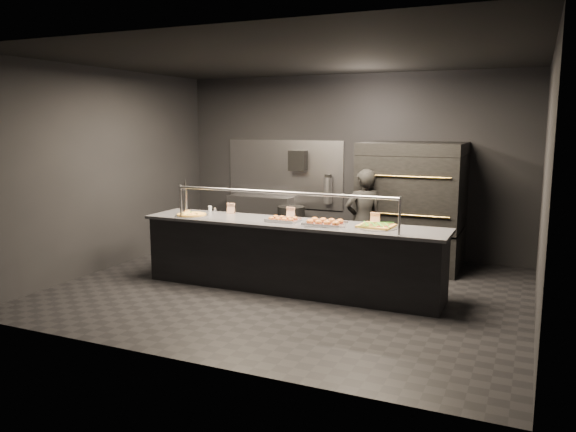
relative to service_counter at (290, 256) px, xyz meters
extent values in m
plane|color=black|center=(0.00, 0.00, -0.46)|extent=(6.00, 6.00, 0.00)
plane|color=black|center=(0.00, 0.00, 2.54)|extent=(6.00, 6.00, 0.00)
cube|color=black|center=(0.00, 2.50, 1.04)|extent=(6.00, 0.04, 3.00)
cube|color=black|center=(0.00, -2.50, 1.04)|extent=(6.00, 0.04, 3.00)
cube|color=black|center=(-3.00, 0.00, 1.04)|extent=(0.04, 5.00, 3.00)
cube|color=black|center=(3.00, 0.00, 1.04)|extent=(0.04, 5.00, 3.00)
cube|color=#99999E|center=(-1.20, 2.48, 0.84)|extent=(2.20, 0.02, 1.20)
cube|color=black|center=(0.00, 0.00, -0.02)|extent=(4.00, 0.70, 0.88)
cube|color=#35363A|center=(0.00, 0.00, 0.44)|extent=(4.10, 0.78, 0.04)
cylinder|color=#99999E|center=(-1.50, -0.30, 0.68)|extent=(0.03, 0.03, 0.45)
cylinder|color=#99999E|center=(1.50, -0.30, 0.68)|extent=(0.03, 0.03, 0.45)
cylinder|color=#99999E|center=(0.00, -0.30, 0.88)|extent=(3.00, 0.04, 0.04)
cube|color=black|center=(1.20, 1.90, -0.16)|extent=(1.50, 1.15, 0.60)
cube|color=black|center=(1.20, 1.90, 0.44)|extent=(1.50, 1.20, 0.55)
cube|color=black|center=(1.20, 1.90, 0.99)|extent=(1.50, 1.20, 0.55)
cube|color=black|center=(1.20, 1.90, 1.36)|extent=(1.50, 1.20, 0.18)
cylinder|color=gold|center=(1.20, 1.28, 0.44)|extent=(1.30, 0.02, 0.02)
cylinder|color=gold|center=(1.20, 1.28, 0.99)|extent=(1.30, 0.02, 0.02)
cube|color=#99999E|center=(-1.60, 2.32, -0.01)|extent=(1.20, 0.35, 0.90)
cube|color=black|center=(-0.90, 2.39, 1.09)|extent=(0.30, 0.20, 0.35)
cylinder|color=#B2B2B7|center=(-0.35, 2.40, 0.59)|extent=(0.14, 0.14, 0.45)
cube|color=black|center=(-0.35, 2.40, 0.84)|extent=(0.10, 0.06, 0.06)
cylinder|color=silver|center=(-1.60, -0.04, 0.49)|extent=(0.13, 0.13, 0.08)
cylinder|color=silver|center=(-1.60, -0.04, 0.66)|extent=(0.05, 0.05, 0.34)
cylinder|color=silver|center=(-1.60, -0.11, 0.81)|extent=(0.02, 0.09, 0.02)
cone|color=black|center=(-1.60, -0.04, 0.90)|extent=(0.05, 0.05, 0.13)
cylinder|color=silver|center=(-1.45, -0.12, 0.46)|extent=(0.47, 0.47, 0.01)
cylinder|color=#BC923C|center=(-1.45, -0.12, 0.47)|extent=(0.41, 0.41, 0.02)
cylinder|color=#E4C24A|center=(-1.45, -0.12, 0.49)|extent=(0.36, 0.36, 0.01)
cube|color=silver|center=(-0.10, -0.01, 0.47)|extent=(0.42, 0.31, 0.02)
ellipsoid|color=#9C5B21|center=(-0.24, -0.08, 0.50)|extent=(0.08, 0.08, 0.05)
ellipsoid|color=#9C5B21|center=(-0.24, 0.06, 0.50)|extent=(0.08, 0.08, 0.05)
ellipsoid|color=#9C5B21|center=(-0.15, -0.08, 0.50)|extent=(0.08, 0.08, 0.05)
ellipsoid|color=#9C5B21|center=(-0.15, 0.06, 0.50)|extent=(0.08, 0.08, 0.05)
ellipsoid|color=#9C5B21|center=(-0.05, -0.08, 0.50)|extent=(0.08, 0.08, 0.05)
ellipsoid|color=#9C5B21|center=(-0.05, 0.06, 0.50)|extent=(0.08, 0.08, 0.05)
ellipsoid|color=#9C5B21|center=(0.04, -0.08, 0.50)|extent=(0.08, 0.08, 0.05)
ellipsoid|color=#9C5B21|center=(0.04, 0.06, 0.50)|extent=(0.08, 0.08, 0.05)
cube|color=silver|center=(0.50, -0.05, 0.47)|extent=(0.60, 0.52, 0.02)
ellipsoid|color=#9C5B21|center=(0.33, -0.13, 0.51)|extent=(0.09, 0.09, 0.06)
ellipsoid|color=#9C5B21|center=(0.33, 0.03, 0.51)|extent=(0.09, 0.09, 0.06)
ellipsoid|color=#9C5B21|center=(0.44, -0.13, 0.51)|extent=(0.09, 0.09, 0.06)
ellipsoid|color=#9C5B21|center=(0.44, 0.03, 0.51)|extent=(0.09, 0.09, 0.06)
ellipsoid|color=#9C5B21|center=(0.56, -0.13, 0.51)|extent=(0.09, 0.09, 0.06)
ellipsoid|color=#9C5B21|center=(0.56, 0.03, 0.51)|extent=(0.09, 0.09, 0.06)
ellipsoid|color=#9C5B21|center=(0.67, -0.13, 0.51)|extent=(0.09, 0.09, 0.06)
ellipsoid|color=#9C5B21|center=(0.67, 0.03, 0.51)|extent=(0.09, 0.09, 0.06)
cylinder|color=silver|center=(1.14, 0.05, 0.46)|extent=(0.53, 0.53, 0.01)
cube|color=#BC923C|center=(1.14, 0.05, 0.48)|extent=(0.45, 0.41, 0.02)
cube|color=#E4C24A|center=(1.14, 0.05, 0.49)|extent=(0.43, 0.39, 0.01)
cube|color=green|center=(1.14, 0.05, 0.50)|extent=(0.40, 0.36, 0.01)
cylinder|color=silver|center=(-1.40, 0.28, 0.50)|extent=(0.05, 0.05, 0.09)
cylinder|color=silver|center=(-1.31, 0.28, 0.49)|extent=(0.04, 0.04, 0.07)
cube|color=white|center=(-1.05, 0.28, 0.53)|extent=(0.12, 0.04, 0.15)
cube|color=white|center=(-0.12, 0.28, 0.53)|extent=(0.12, 0.04, 0.15)
cube|color=white|center=(1.06, 0.28, 0.53)|extent=(0.12, 0.04, 0.15)
cylinder|color=black|center=(-0.90, 2.09, -0.07)|extent=(0.47, 0.47, 0.78)
imported|color=black|center=(0.65, 1.18, 0.31)|extent=(0.68, 0.64, 1.55)
camera|label=1|loc=(2.90, -6.63, 1.73)|focal=35.00mm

